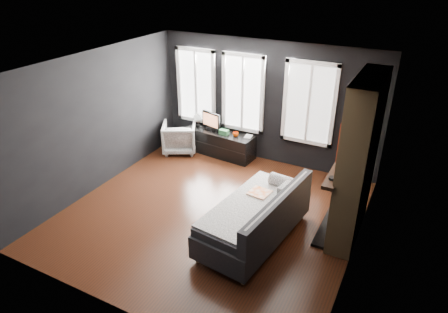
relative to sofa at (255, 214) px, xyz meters
The scene contains 18 objects.
floor 1.12m from the sofa, 163.16° to the left, with size 5.00×5.00×0.00m, color black.
ceiling 2.45m from the sofa, 163.16° to the left, with size 5.00×5.00×0.00m, color white.
wall_back 3.08m from the sofa, 109.11° to the left, with size 5.00×0.02×2.70m, color black.
wall_left 3.59m from the sofa, behind, with size 0.02×5.00×2.70m, color black.
wall_right 1.79m from the sofa, 10.82° to the left, with size 0.02×5.00×2.70m, color black.
windows 3.64m from the sofa, 117.25° to the left, with size 4.00×0.16×1.76m, color white, non-canonical shape.
fireplace 1.83m from the sofa, 33.84° to the left, with size 0.70×1.62×2.70m, color #93724C, non-canonical shape.
sofa is the anchor object (origin of this frame).
stripe_pillow 0.62m from the sofa, 58.22° to the left, with size 0.08×0.34×0.34m, color gray.
armchair 3.68m from the sofa, 142.46° to the left, with size 0.76×0.71×0.78m, color silver.
media_console 3.22m from the sofa, 127.94° to the left, with size 1.67×0.52×0.57m, color black, non-canonical shape.
monitor 3.39m from the sofa, 131.04° to the left, with size 0.54×0.12×0.48m, color black, non-canonical shape.
desk_fan 3.70m from the sofa, 135.04° to the left, with size 0.23×0.23×0.33m, color #959595, non-canonical shape.
mug 2.91m from the sofa, 122.08° to the left, with size 0.13×0.10×0.13m, color #CF3B02.
book 2.90m from the sofa, 117.89° to the left, with size 0.16×0.02×0.21m, color tan.
storage_box 3.05m from the sofa, 126.81° to the left, with size 0.21×0.13×0.11m, color #2E673A.
mantel_vase 1.92m from the sofa, 51.14° to the left, with size 0.19×0.20×0.19m, color orange.
mantel_clock 1.37m from the sofa, 17.58° to the left, with size 0.11×0.11×0.04m, color black.
Camera 1 is at (2.99, -5.27, 4.20)m, focal length 32.00 mm.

